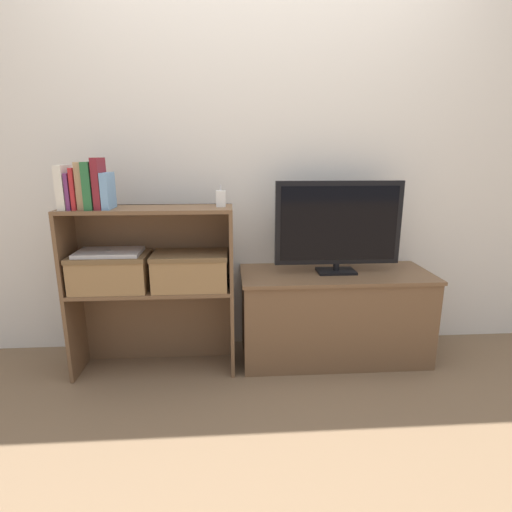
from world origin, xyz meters
name	(u,v)px	position (x,y,z in m)	size (l,w,h in m)	color
ground_plane	(258,377)	(0.00, 0.00, 0.00)	(16.00, 16.00, 0.00)	brown
wall_back	(252,156)	(0.00, 0.47, 1.20)	(10.00, 0.05, 2.40)	silver
tv_stand	(334,315)	(0.47, 0.22, 0.27)	(1.11, 0.46, 0.54)	brown
tv	(338,225)	(0.47, 0.22, 0.82)	(0.72, 0.14, 0.53)	black
bookshelf_lower_tier	(157,315)	(-0.57, 0.20, 0.31)	(0.89, 0.28, 0.49)	brown
bookshelf_upper_tier	(151,236)	(-0.57, 0.20, 0.77)	(0.89, 0.28, 0.44)	brown
book_ivory	(64,187)	(-0.97, 0.10, 1.05)	(0.04, 0.15, 0.22)	silver
book_plum	(72,191)	(-0.94, 0.10, 1.03)	(0.02, 0.14, 0.18)	#6B2D66
book_crimson	(77,189)	(-0.91, 0.10, 1.04)	(0.02, 0.14, 0.21)	#B22328
book_tan	(83,186)	(-0.88, 0.10, 1.05)	(0.04, 0.12, 0.23)	tan
book_forest	(91,186)	(-0.84, 0.10, 1.05)	(0.04, 0.16, 0.24)	#286638
book_maroon	(99,184)	(-0.80, 0.10, 1.06)	(0.03, 0.15, 0.26)	maroon
book_skyblue	(108,191)	(-0.76, 0.10, 1.03)	(0.04, 0.15, 0.18)	#709ECC
baby_monitor	(221,199)	(-0.19, 0.14, 0.98)	(0.05, 0.03, 0.12)	white
storage_basket_left	(111,270)	(-0.79, 0.13, 0.60)	(0.41, 0.25, 0.20)	#937047
storage_basket_right	(191,269)	(-0.36, 0.13, 0.60)	(0.41, 0.25, 0.20)	#937047
laptop	(109,252)	(-0.79, 0.13, 0.70)	(0.34, 0.21, 0.02)	#BCBCC1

